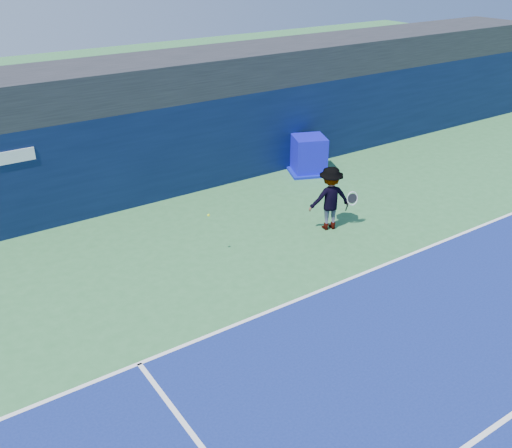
% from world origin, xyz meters
% --- Properties ---
extents(ground, '(80.00, 80.00, 0.00)m').
position_xyz_m(ground, '(0.00, 0.00, 0.00)').
color(ground, '#33713C').
rests_on(ground, ground).
extents(baseline, '(24.00, 0.10, 0.01)m').
position_xyz_m(baseline, '(0.00, 3.00, 0.01)').
color(baseline, white).
rests_on(baseline, ground).
extents(stadium_band, '(36.00, 3.00, 1.20)m').
position_xyz_m(stadium_band, '(0.00, 11.50, 3.60)').
color(stadium_band, black).
rests_on(stadium_band, back_wall_assembly).
extents(back_wall_assembly, '(36.00, 1.03, 3.00)m').
position_xyz_m(back_wall_assembly, '(-0.00, 10.50, 1.50)').
color(back_wall_assembly, '#091535').
rests_on(back_wall_assembly, ground).
extents(equipment_cart, '(1.82, 1.82, 1.33)m').
position_xyz_m(equipment_cart, '(4.43, 9.33, 0.61)').
color(equipment_cart, '#100DBD').
rests_on(equipment_cart, ground).
extents(tennis_player, '(1.45, 1.04, 1.89)m').
position_xyz_m(tennis_player, '(2.07, 5.47, 0.94)').
color(tennis_player, silver).
rests_on(tennis_player, ground).
extents(tennis_ball, '(0.07, 0.07, 0.07)m').
position_xyz_m(tennis_ball, '(-1.65, 5.96, 1.21)').
color(tennis_ball, '#C6E919').
rests_on(tennis_ball, ground).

